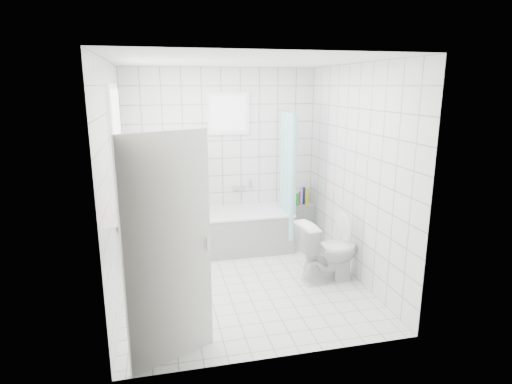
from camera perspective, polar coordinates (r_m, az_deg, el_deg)
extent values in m
plane|color=white|center=(5.33, -1.69, -12.07)|extent=(3.00, 3.00, 0.00)
plane|color=white|center=(4.80, -1.92, 17.09)|extent=(3.00, 3.00, 0.00)
cube|color=white|center=(6.35, -4.51, 4.51)|extent=(2.80, 0.02, 2.60)
cube|color=white|center=(3.49, 3.13, -3.36)|extent=(2.80, 0.02, 2.60)
cube|color=white|center=(4.83, -18.31, 0.83)|extent=(0.02, 3.00, 2.60)
cube|color=white|center=(5.35, 13.07, 2.41)|extent=(0.02, 3.00, 2.60)
cube|color=white|center=(5.06, -17.79, 4.92)|extent=(0.01, 0.90, 1.40)
cube|color=white|center=(6.25, -3.64, 10.37)|extent=(0.50, 0.01, 0.50)
cube|color=white|center=(5.22, -16.70, -3.09)|extent=(0.18, 1.02, 0.08)
cube|color=silver|center=(3.65, -11.56, -7.86)|extent=(0.73, 0.39, 2.00)
cube|color=white|center=(6.27, -2.59, -5.28)|extent=(1.53, 0.75, 0.55)
cube|color=white|center=(6.18, -2.62, -2.74)|extent=(1.55, 0.77, 0.03)
cube|color=white|center=(5.99, -10.49, -1.66)|extent=(0.15, 0.85, 1.50)
cube|color=white|center=(6.76, 5.91, -3.88)|extent=(0.40, 0.24, 0.55)
imported|color=white|center=(5.33, 9.59, -7.75)|extent=(0.79, 0.50, 0.76)
cylinder|color=silver|center=(6.07, 4.04, 10.74)|extent=(0.02, 0.80, 0.02)
cube|color=silver|center=(6.44, -2.33, 0.59)|extent=(0.18, 0.06, 0.06)
imported|color=white|center=(5.31, -16.66, -0.60)|extent=(0.14, 0.14, 0.31)
imported|color=white|center=(5.15, -16.71, -1.92)|extent=(0.18, 0.18, 0.16)
imported|color=#E7598A|center=(4.82, -16.97, -2.01)|extent=(0.15, 0.15, 0.32)
cylinder|color=#1618B5|center=(6.68, 6.52, -0.47)|extent=(0.06, 0.06, 0.27)
cylinder|color=gold|center=(6.59, 6.84, -0.68)|extent=(0.06, 0.06, 0.27)
cylinder|color=#F01C47|center=(6.65, 5.68, -0.78)|extent=(0.06, 0.06, 0.21)
cylinder|color=green|center=(6.58, 5.54, -0.99)|extent=(0.06, 0.06, 0.20)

